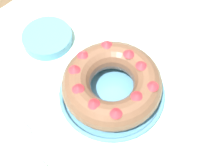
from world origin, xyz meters
TOP-DOWN VIEW (x-y plane):
  - dining_table at (0.00, 0.00)m, footprint 1.49×1.07m
  - serving_dish at (0.02, 0.03)m, footprint 0.29×0.29m
  - bundt_cake at (0.02, 0.03)m, footprint 0.27×0.27m
  - fork at (-0.21, 0.08)m, footprint 0.02×0.21m
  - serving_knife at (-0.24, 0.05)m, footprint 0.02×0.23m
  - cake_knife at (-0.18, 0.05)m, footprint 0.02×0.19m
  - side_bowl at (0.03, 0.31)m, footprint 0.15×0.15m

SIDE VIEW (x-z plane):
  - dining_table at x=0.00m, z-range 0.30..1.06m
  - serving_knife at x=-0.24m, z-range 0.76..0.77m
  - fork at x=-0.21m, z-range 0.76..0.77m
  - cake_knife at x=-0.18m, z-range 0.76..0.77m
  - serving_dish at x=0.02m, z-range 0.76..0.79m
  - side_bowl at x=0.03m, z-range 0.76..0.80m
  - bundt_cake at x=0.02m, z-range 0.78..0.87m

